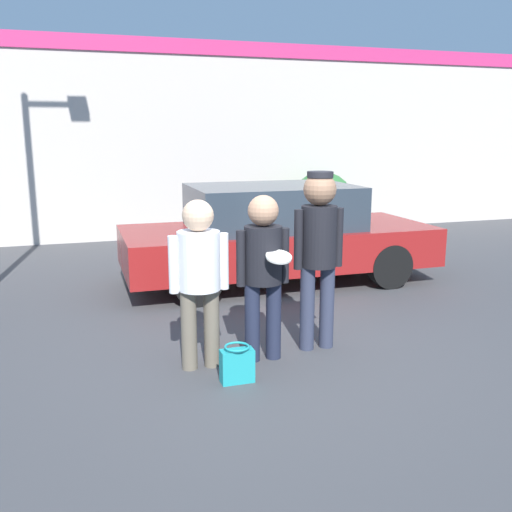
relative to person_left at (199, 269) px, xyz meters
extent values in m
plane|color=#3F3F42|center=(0.85, 0.17, -0.97)|extent=(56.00, 56.00, 0.00)
cube|color=beige|center=(0.85, 7.01, 1.06)|extent=(24.00, 0.18, 4.05)
cube|color=#CC2D6B|center=(0.85, 6.90, 2.93)|extent=(24.00, 0.04, 0.30)
cylinder|color=#665B4C|center=(-0.11, 0.00, -0.58)|extent=(0.15, 0.15, 0.78)
cylinder|color=#665B4C|center=(0.11, 0.00, -0.58)|extent=(0.15, 0.15, 0.78)
cylinder|color=silver|center=(0.00, 0.00, 0.08)|extent=(0.40, 0.40, 0.55)
cylinder|color=silver|center=(-0.24, 0.00, 0.06)|extent=(0.09, 0.09, 0.53)
cylinder|color=silver|center=(0.24, 0.00, 0.06)|extent=(0.09, 0.09, 0.53)
sphere|color=#DBB28E|center=(0.00, 0.00, 0.50)|extent=(0.29, 0.29, 0.29)
cylinder|color=#1E2338|center=(0.52, 0.01, -0.57)|extent=(0.15, 0.15, 0.78)
cylinder|color=#1E2338|center=(0.74, 0.01, -0.57)|extent=(0.15, 0.15, 0.78)
cylinder|color=black|center=(0.63, 0.01, 0.10)|extent=(0.36, 0.36, 0.56)
cylinder|color=black|center=(0.41, 0.01, 0.07)|extent=(0.09, 0.09, 0.54)
cylinder|color=black|center=(0.85, 0.01, 0.07)|extent=(0.09, 0.09, 0.54)
sphere|color=tan|center=(0.63, 0.01, 0.52)|extent=(0.29, 0.29, 0.29)
cylinder|color=silver|center=(0.70, -0.25, 0.12)|extent=(0.24, 0.24, 0.10)
cylinder|color=#2D3347|center=(1.15, 0.13, -0.53)|extent=(0.15, 0.15, 0.88)
cylinder|color=#2D3347|center=(1.37, 0.13, -0.53)|extent=(0.15, 0.15, 0.88)
cylinder|color=black|center=(1.26, 0.13, 0.22)|extent=(0.36, 0.36, 0.62)
cylinder|color=black|center=(1.04, 0.13, 0.20)|extent=(0.09, 0.09, 0.60)
cylinder|color=black|center=(1.48, 0.13, 0.20)|extent=(0.09, 0.09, 0.60)
sphere|color=#8C664C|center=(1.26, 0.13, 0.69)|extent=(0.33, 0.33, 0.33)
cylinder|color=black|center=(1.26, 0.13, 0.84)|extent=(0.26, 0.26, 0.06)
cube|color=maroon|center=(1.80, 2.81, -0.41)|extent=(4.56, 1.87, 0.56)
cube|color=#28333D|center=(1.71, 2.81, 0.18)|extent=(2.37, 1.61, 0.62)
cylinder|color=black|center=(3.21, 3.65, -0.64)|extent=(0.64, 0.22, 0.64)
cylinder|color=black|center=(3.21, 1.98, -0.64)|extent=(0.64, 0.22, 0.64)
cylinder|color=black|center=(0.38, 3.65, -0.64)|extent=(0.64, 0.22, 0.64)
cylinder|color=black|center=(0.38, 1.98, -0.64)|extent=(0.64, 0.22, 0.64)
sphere|color=#2D6B33|center=(4.00, 6.13, -0.27)|extent=(1.39, 1.39, 1.39)
cube|color=teal|center=(0.24, -0.43, -0.81)|extent=(0.30, 0.14, 0.31)
torus|color=teal|center=(0.24, -0.43, -0.63)|extent=(0.23, 0.23, 0.02)
camera|label=1|loc=(-1.06, -5.05, 1.25)|focal=40.00mm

